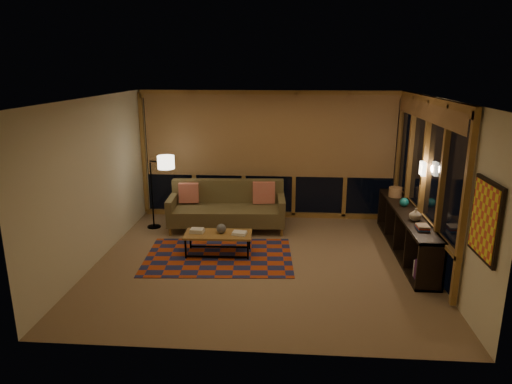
# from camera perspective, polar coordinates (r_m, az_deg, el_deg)

# --- Properties ---
(floor) EXTENTS (5.50, 5.00, 0.01)m
(floor) POSITION_cam_1_polar(r_m,az_deg,el_deg) (7.73, 0.68, -8.75)
(floor) COLOR tan
(floor) RESTS_ON ground
(ceiling) EXTENTS (5.50, 5.00, 0.01)m
(ceiling) POSITION_cam_1_polar(r_m,az_deg,el_deg) (7.07, 0.75, 11.64)
(ceiling) COLOR silver
(ceiling) RESTS_ON walls
(walls) EXTENTS (5.51, 5.01, 2.70)m
(walls) POSITION_cam_1_polar(r_m,az_deg,el_deg) (7.28, 0.72, 0.98)
(walls) COLOR beige
(walls) RESTS_ON floor
(window_wall_back) EXTENTS (5.30, 0.16, 2.60)m
(window_wall_back) POSITION_cam_1_polar(r_m,az_deg,el_deg) (9.65, 1.62, 4.57)
(window_wall_back) COLOR #A77D35
(window_wall_back) RESTS_ON walls
(window_wall_right) EXTENTS (0.16, 3.70, 2.60)m
(window_wall_right) POSITION_cam_1_polar(r_m,az_deg,el_deg) (8.17, 20.12, 1.62)
(window_wall_right) COLOR #A77D35
(window_wall_right) RESTS_ON walls
(wall_art) EXTENTS (0.06, 0.74, 0.94)m
(wall_art) POSITION_cam_1_polar(r_m,az_deg,el_deg) (5.92, 26.69, -3.12)
(wall_art) COLOR #DF4F2A
(wall_art) RESTS_ON walls
(wall_sconce) EXTENTS (0.12, 0.18, 0.22)m
(wall_sconce) POSITION_cam_1_polar(r_m,az_deg,el_deg) (7.97, 20.12, 2.77)
(wall_sconce) COLOR #FFF3CF
(wall_sconce) RESTS_ON walls
(sofa) EXTENTS (2.32, 1.06, 0.93)m
(sofa) POSITION_cam_1_polar(r_m,az_deg,el_deg) (9.10, -3.66, -1.88)
(sofa) COLOR brown
(sofa) RESTS_ON floor
(pillow_left) EXTENTS (0.40, 0.17, 0.39)m
(pillow_left) POSITION_cam_1_polar(r_m,az_deg,el_deg) (9.31, -8.40, -0.35)
(pillow_left) COLOR red
(pillow_left) RESTS_ON sofa
(pillow_right) EXTENTS (0.46, 0.21, 0.45)m
(pillow_right) POSITION_cam_1_polar(r_m,az_deg,el_deg) (9.24, 0.97, -0.13)
(pillow_right) COLOR red
(pillow_right) RESTS_ON sofa
(area_rug) EXTENTS (2.60, 1.83, 0.01)m
(area_rug) POSITION_cam_1_polar(r_m,az_deg,el_deg) (7.95, -4.67, -8.06)
(area_rug) COLOR #A73912
(area_rug) RESTS_ON floor
(coffee_table) EXTENTS (1.17, 0.56, 0.38)m
(coffee_table) POSITION_cam_1_polar(r_m,az_deg,el_deg) (7.99, -4.73, -6.48)
(coffee_table) COLOR #A77D35
(coffee_table) RESTS_ON floor
(book_stack_a) EXTENTS (0.23, 0.19, 0.07)m
(book_stack_a) POSITION_cam_1_polar(r_m,az_deg,el_deg) (8.00, -7.38, -4.81)
(book_stack_a) COLOR silver
(book_stack_a) RESTS_ON coffee_table
(book_stack_b) EXTENTS (0.25, 0.21, 0.04)m
(book_stack_b) POSITION_cam_1_polar(r_m,az_deg,el_deg) (7.86, -2.08, -5.15)
(book_stack_b) COLOR silver
(book_stack_b) RESTS_ON coffee_table
(ceramic_pot) EXTENTS (0.20, 0.20, 0.17)m
(ceramic_pot) POSITION_cam_1_polar(r_m,az_deg,el_deg) (7.91, -4.37, -4.55)
(ceramic_pot) COLOR black
(ceramic_pot) RESTS_ON coffee_table
(floor_lamp) EXTENTS (0.56, 0.43, 1.51)m
(floor_lamp) POSITION_cam_1_polar(r_m,az_deg,el_deg) (9.34, -12.88, 0.06)
(floor_lamp) COLOR black
(floor_lamp) RESTS_ON floor
(bookshelf) EXTENTS (0.40, 3.02, 0.76)m
(bookshelf) POSITION_cam_1_polar(r_m,az_deg,el_deg) (8.41, 18.22, -4.75)
(bookshelf) COLOR black
(bookshelf) RESTS_ON floor
(basket) EXTENTS (0.30, 0.30, 0.18)m
(basket) POSITION_cam_1_polar(r_m,az_deg,el_deg) (9.12, 17.02, -0.00)
(basket) COLOR #B07D50
(basket) RESTS_ON bookshelf
(teal_bowl) EXTENTS (0.20, 0.20, 0.16)m
(teal_bowl) POSITION_cam_1_polar(r_m,az_deg,el_deg) (8.53, 18.05, -1.22)
(teal_bowl) COLOR #126162
(teal_bowl) RESTS_ON bookshelf
(vase) EXTENTS (0.25, 0.25, 0.21)m
(vase) POSITION_cam_1_polar(r_m,az_deg,el_deg) (7.82, 19.32, -2.64)
(vase) COLOR tan
(vase) RESTS_ON bookshelf
(shelf_book_stack) EXTENTS (0.23, 0.28, 0.07)m
(shelf_book_stack) POSITION_cam_1_polar(r_m,az_deg,el_deg) (7.45, 20.10, -4.16)
(shelf_book_stack) COLOR silver
(shelf_book_stack) RESTS_ON bookshelf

